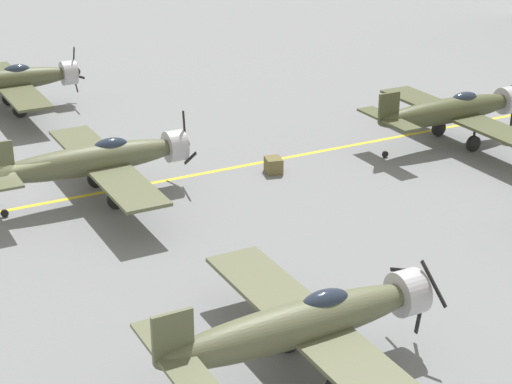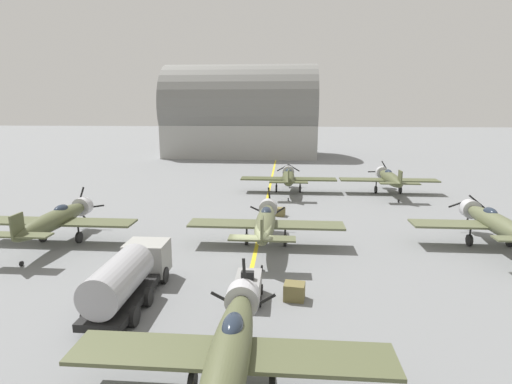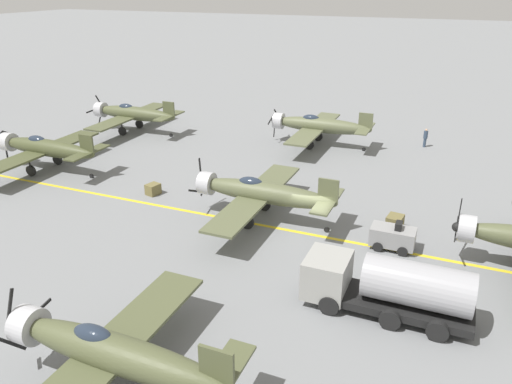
% 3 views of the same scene
% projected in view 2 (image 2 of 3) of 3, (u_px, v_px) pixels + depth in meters
% --- Properties ---
extents(ground_plane, '(400.00, 400.00, 0.00)m').
position_uv_depth(ground_plane, '(253.00, 264.00, 27.46)').
color(ground_plane, slate).
extents(taxiway_stripe, '(0.30, 160.00, 0.01)m').
position_uv_depth(taxiway_stripe, '(253.00, 264.00, 27.46)').
color(taxiway_stripe, yellow).
rests_on(taxiway_stripe, ground).
extents(airplane_mid_left, '(12.00, 9.98, 3.71)m').
position_uv_depth(airplane_mid_left, '(57.00, 219.00, 31.17)').
color(airplane_mid_left, '#4E5335').
rests_on(airplane_mid_left, ground).
extents(airplane_mid_right, '(12.00, 9.98, 3.65)m').
position_uv_depth(airplane_mid_right, '(494.00, 223.00, 30.29)').
color(airplane_mid_right, '#5B6041').
rests_on(airplane_mid_right, ground).
extents(airplane_far_right, '(12.00, 9.98, 3.65)m').
position_uv_depth(airplane_far_right, '(390.00, 178.00, 49.29)').
color(airplane_far_right, '#4E5334').
rests_on(airplane_far_right, ground).
extents(airplane_near_center, '(12.00, 9.98, 3.80)m').
position_uv_depth(airplane_near_center, '(230.00, 353.00, 14.24)').
color(airplane_near_center, '#525738').
rests_on(airplane_near_center, ground).
extents(airplane_mid_center, '(12.00, 9.98, 3.80)m').
position_uv_depth(airplane_mid_center, '(266.00, 222.00, 30.47)').
color(airplane_mid_center, '#585D3E').
rests_on(airplane_mid_center, ground).
extents(airplane_far_center, '(12.00, 9.98, 3.65)m').
position_uv_depth(airplane_far_center, '(288.00, 177.00, 50.07)').
color(airplane_far_center, '#454A2C').
rests_on(airplane_far_center, ground).
extents(fuel_tanker, '(2.68, 8.00, 2.98)m').
position_uv_depth(fuel_tanker, '(129.00, 275.00, 21.99)').
color(fuel_tanker, black).
rests_on(fuel_tanker, ground).
extents(tow_tractor, '(1.57, 2.60, 1.79)m').
position_uv_depth(tow_tractor, '(248.00, 287.00, 22.26)').
color(tow_tractor, gray).
rests_on(tow_tractor, ground).
extents(supply_crate_by_tanker, '(1.14, 1.03, 0.81)m').
position_uv_depth(supply_crate_by_tanker, '(280.00, 212.00, 39.66)').
color(supply_crate_by_tanker, brown).
rests_on(supply_crate_by_tanker, ground).
extents(supply_crate_mid_lane, '(1.26, 1.09, 0.96)m').
position_uv_depth(supply_crate_mid_lane, '(294.00, 291.00, 22.36)').
color(supply_crate_mid_lane, brown).
rests_on(supply_crate_mid_lane, ground).
extents(hangar, '(32.37, 18.10, 19.63)m').
position_uv_depth(hangar, '(242.00, 116.00, 87.89)').
color(hangar, '#9E9E99').
rests_on(hangar, ground).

